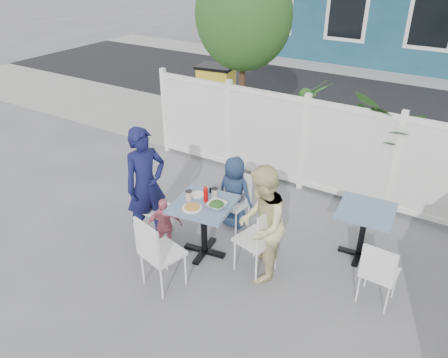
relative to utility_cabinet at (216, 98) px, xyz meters
The scene contains 28 objects.
ground 4.85m from the utility_cabinet, 56.47° to the right, with size 80.00×80.00×0.00m, color slate.
near_sidewalk 2.74m from the utility_cabinet, ahead, with size 24.00×2.60×0.01m, color gray.
street 4.44m from the utility_cabinet, 52.86° to the left, with size 24.00×5.00×0.01m, color black.
far_sidewalk 7.14m from the utility_cabinet, 68.12° to the left, with size 24.00×1.60×0.01m, color gray.
fence_back 3.18m from the utility_cabinet, 30.18° to the right, with size 5.86×0.08×1.60m.
tree 2.30m from the utility_cabinet, 33.66° to the right, with size 1.80×1.62×3.59m.
utility_cabinet is the anchor object (origin of this frame).
potted_shrub_a 2.67m from the utility_cabinet, 19.72° to the right, with size 0.94×0.94×1.68m, color #224116.
potted_shrub_b 4.11m from the utility_cabinet, 14.09° to the right, with size 1.56×1.35×1.73m, color #224116.
main_table 4.60m from the utility_cabinet, 59.22° to the right, with size 0.86×0.86×0.80m.
spare_table 5.08m from the utility_cabinet, 34.83° to the right, with size 0.76×0.76×0.74m.
chair_left 4.23m from the utility_cabinet, 69.15° to the right, with size 0.40×0.41×0.87m.
chair_right 5.05m from the utility_cabinet, 50.85° to the right, with size 0.52×0.53×0.99m.
chair_back 3.97m from the utility_cabinet, 53.01° to the right, with size 0.42×0.41×0.86m.
chair_near 5.32m from the utility_cabinet, 64.81° to the right, with size 0.54×0.53×0.99m.
chair_spare 5.89m from the utility_cabinet, 39.02° to the right, with size 0.40×0.39×0.85m.
man 4.29m from the utility_cabinet, 70.15° to the right, with size 0.61×0.40×1.66m, color #121543.
woman 5.09m from the utility_cabinet, 51.05° to the right, with size 0.74×0.58×1.53m, color gold.
boy 3.94m from the utility_cabinet, 53.37° to the right, with size 0.54×0.35×1.11m, color navy.
toddler 4.62m from the utility_cabinet, 65.92° to the right, with size 0.49×0.20×0.83m, color #DF7188.
plate_main 4.75m from the utility_cabinet, 60.84° to the right, with size 0.26×0.26×0.02m, color white.
plate_side 4.41m from the utility_cabinet, 60.45° to the right, with size 0.20×0.20×0.01m, color white.
salad_bowl 4.71m from the utility_cabinet, 57.08° to the right, with size 0.24×0.24×0.06m, color white.
coffee_cup_a 4.55m from the utility_cabinet, 61.65° to the right, with size 0.09×0.09×0.13m, color beige.
coffee_cup_b 4.46m from the utility_cabinet, 57.42° to the right, with size 0.08×0.08×0.12m, color beige.
ketchup_bottle 4.57m from the utility_cabinet, 58.85° to the right, with size 0.06×0.06×0.19m, color #B00806.
salt_shaker 4.35m from the utility_cabinet, 58.77° to the right, with size 0.03×0.03×0.08m, color white.
pepper_shaker 4.34m from the utility_cabinet, 58.20° to the right, with size 0.03×0.03×0.07m, color black.
Camera 1 is at (2.46, -3.88, 3.77)m, focal length 35.00 mm.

